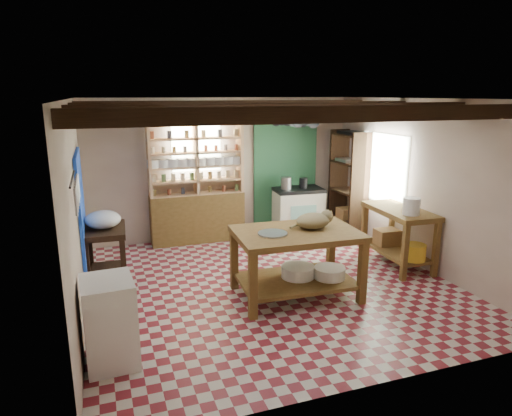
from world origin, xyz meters
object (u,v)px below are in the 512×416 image
object	(u,v)px
right_counter	(398,237)
stove	(298,211)
work_table	(296,264)
white_cabinet	(110,322)
prep_table	(106,256)
cat	(313,221)

from	to	relation	value
right_counter	stove	bearing A→B (deg)	113.64
work_table	stove	bearing A→B (deg)	67.83
stove	white_cabinet	distance (m)	4.98
prep_table	right_counter	xyz separation A→B (m)	(4.38, -0.72, 0.04)
right_counter	work_table	bearing A→B (deg)	-162.47
stove	right_counter	bearing A→B (deg)	-64.91
right_counter	cat	size ratio (longest dim) A/B	2.79
work_table	right_counter	distance (m)	2.05
work_table	white_cabinet	xyz separation A→B (m)	(-2.41, -0.83, -0.01)
prep_table	white_cabinet	xyz separation A→B (m)	(-0.02, -2.06, 0.02)
work_table	stove	size ratio (longest dim) A/B	1.75
stove	cat	size ratio (longest dim) A/B	1.99
stove	cat	world-z (taller)	cat
work_table	stove	world-z (taller)	work_table
prep_table	stove	bearing A→B (deg)	23.56
white_cabinet	cat	bearing A→B (deg)	14.58
white_cabinet	cat	size ratio (longest dim) A/B	1.92
work_table	cat	size ratio (longest dim) A/B	3.47
prep_table	white_cabinet	bearing A→B (deg)	-87.76
stove	cat	xyz separation A→B (m)	(-0.95, -2.56, 0.57)
white_cabinet	right_counter	size ratio (longest dim) A/B	0.69
work_table	prep_table	xyz separation A→B (m)	(-2.39, 1.23, -0.04)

